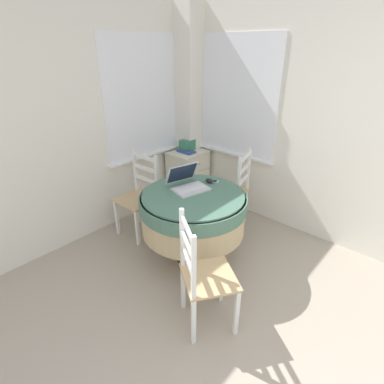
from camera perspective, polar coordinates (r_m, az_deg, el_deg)
The scene contains 11 objects.
corner_room_shell at distance 3.05m, azimuth 1.67°, elevation 11.25°, with size 4.64×4.84×2.55m.
round_dining_table at distance 2.98m, azimuth 0.21°, elevation -3.49°, with size 1.05×1.05×0.77m.
laptop at distance 3.00m, azimuth -0.83°, elevation 1.65°, with size 0.42×0.41×0.23m.
computer_mouse at distance 3.13m, azimuth 3.32°, elevation 2.18°, with size 0.06×0.09×0.05m.
cell_phone at distance 3.16m, azimuth 4.09°, elevation 2.07°, with size 0.09×0.12×0.01m.
dining_chair_near_back_window at distance 3.54m, azimuth -10.00°, elevation -0.99°, with size 0.42×0.43×0.99m.
dining_chair_near_right_window at distance 3.65m, azimuth 7.68°, elevation 0.06°, with size 0.50×0.49×0.99m.
dining_chair_camera_near at distance 2.38m, azimuth 2.21°, elevation -15.81°, with size 0.56×0.56×0.99m.
corner_cabinet at distance 4.34m, azimuth -0.76°, elevation 3.20°, with size 0.52×0.44×0.74m.
storage_box at distance 4.22m, azimuth -0.90°, elevation 8.92°, with size 0.19×0.14×0.15m.
book_on_cabinet at distance 4.15m, azimuth -1.14°, elevation 7.71°, with size 0.14×0.24×0.02m.
Camera 1 is at (-0.84, 0.01, 2.06)m, focal length 28.00 mm.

